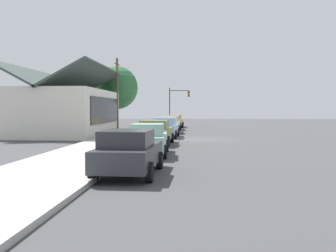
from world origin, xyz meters
TOP-DOWN VIEW (x-y plane):
  - ground_plane at (0.00, 0.00)m, footprint 120.00×120.00m
  - sidewalk_curb at (0.00, 5.60)m, footprint 60.00×4.20m
  - car_charcoal at (-15.77, 2.67)m, footprint 4.47×2.12m
  - car_seafoam at (-10.22, 2.67)m, footprint 4.54×2.07m
  - car_olive at (-4.57, 2.86)m, footprint 4.60×2.22m
  - car_skyblue at (1.52, 2.64)m, footprint 4.41×2.13m
  - car_ivory at (7.16, 2.67)m, footprint 4.61×1.97m
  - car_silver at (12.66, 2.74)m, footprint 4.65×2.08m
  - car_mustard at (18.25, 2.64)m, footprint 4.65×2.03m
  - storefront_building at (4.29, 11.98)m, footprint 12.90×7.83m
  - shade_tree at (12.97, 9.01)m, footprint 4.87×4.87m
  - traffic_light_main at (22.40, 2.54)m, footprint 0.37×2.79m
  - utility_pole_wooden at (9.53, 8.20)m, footprint 1.80×0.24m
  - fire_hydrant_red at (-11.31, 4.20)m, footprint 0.22×0.22m

SIDE VIEW (x-z plane):
  - ground_plane at x=0.00m, z-range 0.00..0.00m
  - sidewalk_curb at x=0.00m, z-range 0.00..0.16m
  - fire_hydrant_red at x=-11.31m, z-range 0.14..0.85m
  - car_seafoam at x=-10.22m, z-range 0.02..1.61m
  - car_skyblue at x=1.52m, z-range 0.02..1.61m
  - car_ivory at x=7.16m, z-range 0.02..1.61m
  - car_charcoal at x=-15.77m, z-range 0.02..1.61m
  - car_mustard at x=18.25m, z-range 0.02..1.61m
  - car_silver at x=12.66m, z-range 0.02..1.61m
  - car_olive at x=-4.57m, z-range 0.02..1.61m
  - storefront_building at x=4.29m, z-range -0.92..5.19m
  - traffic_light_main at x=22.40m, z-range 0.89..6.09m
  - utility_pole_wooden at x=9.53m, z-range 0.18..7.68m
  - shade_tree at x=12.97m, z-range 1.11..8.25m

